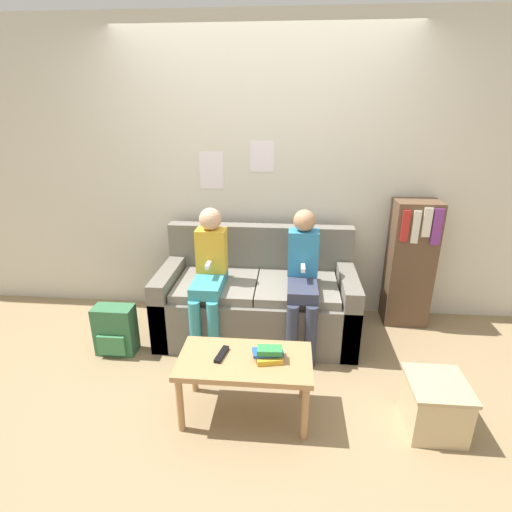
# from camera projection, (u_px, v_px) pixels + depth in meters

# --- Properties ---
(ground_plane) EXTENTS (10.00, 10.00, 0.00)m
(ground_plane) POSITION_uv_depth(u_px,v_px,m) (252.00, 366.00, 3.08)
(ground_plane) COLOR #937A56
(wall_back) EXTENTS (8.00, 0.07, 2.60)m
(wall_back) POSITION_uv_depth(u_px,v_px,m) (262.00, 175.00, 3.56)
(wall_back) COLOR beige
(wall_back) RESTS_ON ground_plane
(couch) EXTENTS (1.64, 0.80, 0.89)m
(couch) POSITION_uv_depth(u_px,v_px,m) (257.00, 300.00, 3.46)
(couch) COLOR #6B665B
(couch) RESTS_ON ground_plane
(coffee_table) EXTENTS (0.83, 0.44, 0.42)m
(coffee_table) POSITION_uv_depth(u_px,v_px,m) (245.00, 366.00, 2.50)
(coffee_table) COLOR #AD7F51
(coffee_table) RESTS_ON ground_plane
(person_left) EXTENTS (0.24, 0.55, 1.13)m
(person_left) POSITION_uv_depth(u_px,v_px,m) (209.00, 271.00, 3.19)
(person_left) COLOR teal
(person_left) RESTS_ON ground_plane
(person_right) EXTENTS (0.24, 0.55, 1.13)m
(person_right) POSITION_uv_depth(u_px,v_px,m) (303.00, 275.00, 3.13)
(person_right) COLOR #33384C
(person_right) RESTS_ON ground_plane
(tv_remote) EXTENTS (0.07, 0.17, 0.02)m
(tv_remote) POSITION_uv_depth(u_px,v_px,m) (222.00, 354.00, 2.50)
(tv_remote) COLOR black
(tv_remote) RESTS_ON coffee_table
(book_stack) EXTENTS (0.20, 0.18, 0.09)m
(book_stack) POSITION_uv_depth(u_px,v_px,m) (269.00, 354.00, 2.46)
(book_stack) COLOR gold
(book_stack) RESTS_ON coffee_table
(bookshelf) EXTENTS (0.38, 0.30, 1.14)m
(bookshelf) POSITION_uv_depth(u_px,v_px,m) (410.00, 263.00, 3.54)
(bookshelf) COLOR brown
(bookshelf) RESTS_ON ground_plane
(storage_box) EXTENTS (0.35, 0.38, 0.34)m
(storage_box) POSITION_uv_depth(u_px,v_px,m) (434.00, 405.00, 2.44)
(storage_box) COLOR #CCB284
(storage_box) RESTS_ON ground_plane
(backpack) EXTENTS (0.31, 0.20, 0.40)m
(backpack) POSITION_uv_depth(u_px,v_px,m) (115.00, 330.00, 3.20)
(backpack) COLOR #336B42
(backpack) RESTS_ON ground_plane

